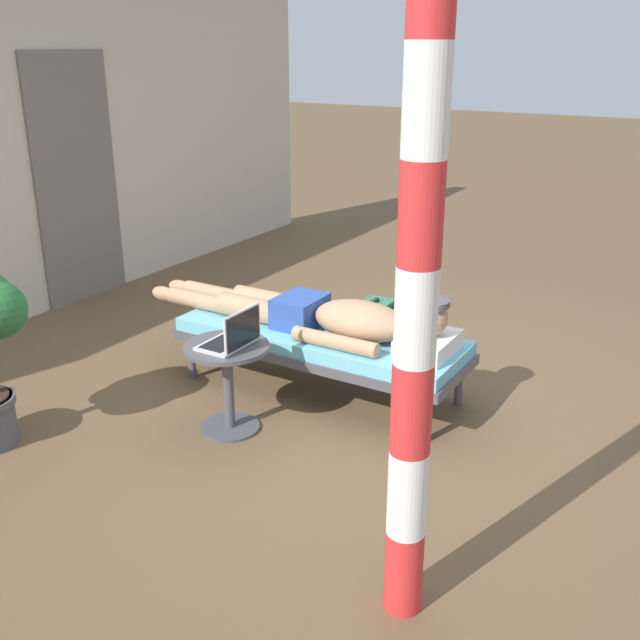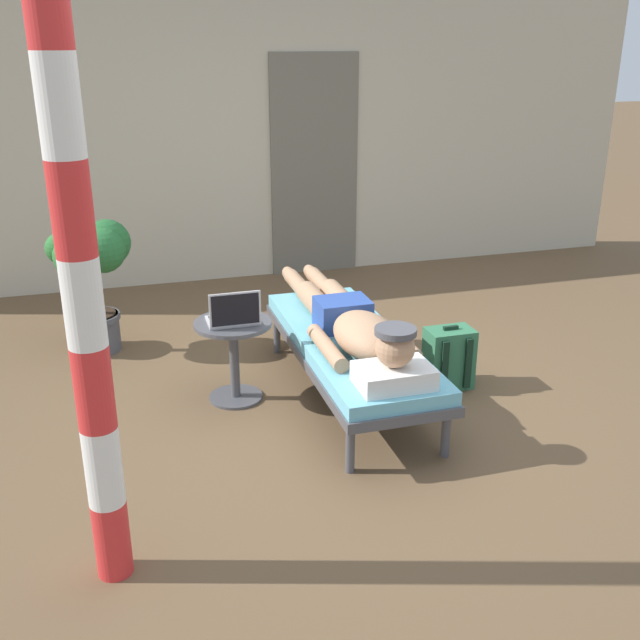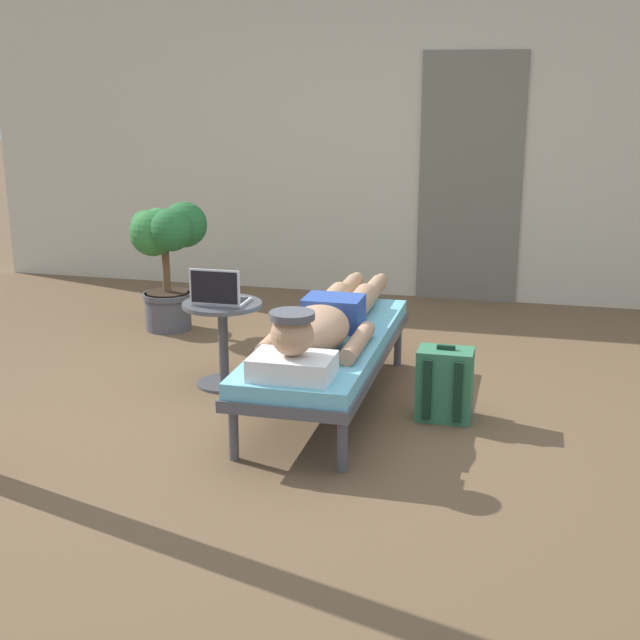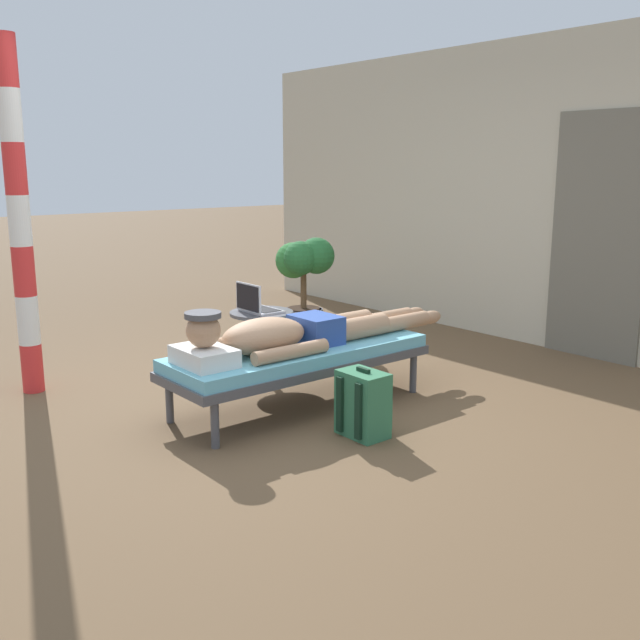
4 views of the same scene
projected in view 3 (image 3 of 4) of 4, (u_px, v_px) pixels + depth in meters
ground_plane at (306, 416)px, 4.82m from camera, size 40.00×40.00×0.00m
house_wall_back at (407, 137)px, 7.24m from camera, size 7.60×0.20×2.70m
house_door_panel at (470, 179)px, 7.09m from camera, size 0.84×0.03×2.04m
lounge_chair at (327, 348)px, 4.88m from camera, size 0.65×1.85×0.42m
person_reclining at (325, 321)px, 4.79m from camera, size 0.53×2.17×0.33m
side_table at (223, 329)px, 5.22m from camera, size 0.48×0.48×0.52m
laptop at (219, 295)px, 5.11m from camera, size 0.31×0.24×0.23m
backpack at (445, 385)px, 4.74m from camera, size 0.30×0.26×0.42m
potted_plant at (167, 245)px, 6.32m from camera, size 0.59×0.52×0.96m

